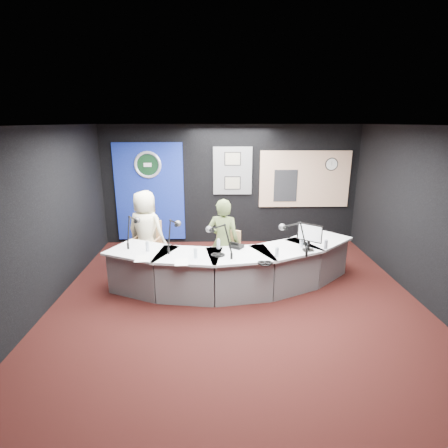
{
  "coord_description": "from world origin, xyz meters",
  "views": [
    {
      "loc": [
        -0.34,
        -5.15,
        2.85
      ],
      "look_at": [
        -0.2,
        0.8,
        1.1
      ],
      "focal_mm": 28.0,
      "sensor_mm": 36.0,
      "label": 1
    }
  ],
  "objects_px": {
    "person_woman": "(223,242)",
    "armchair_left": "(147,247)",
    "broadcast_desk": "(233,267)",
    "armchair_right": "(223,257)",
    "person_man": "(146,231)"
  },
  "relations": [
    {
      "from": "person_woman",
      "to": "armchair_left",
      "type": "bearing_deg",
      "value": -10.66
    },
    {
      "from": "armchair_left",
      "to": "broadcast_desk",
      "type": "bearing_deg",
      "value": -14.54
    },
    {
      "from": "broadcast_desk",
      "to": "armchair_right",
      "type": "relative_size",
      "value": 4.48
    },
    {
      "from": "broadcast_desk",
      "to": "person_woman",
      "type": "xyz_separation_m",
      "value": [
        -0.17,
        0.19,
        0.41
      ]
    },
    {
      "from": "broadcast_desk",
      "to": "armchair_left",
      "type": "height_order",
      "value": "armchair_left"
    },
    {
      "from": "person_man",
      "to": "person_woman",
      "type": "xyz_separation_m",
      "value": [
        1.5,
        -0.66,
        -0.01
      ]
    },
    {
      "from": "broadcast_desk",
      "to": "person_man",
      "type": "relative_size",
      "value": 2.82
    },
    {
      "from": "person_man",
      "to": "armchair_right",
      "type": "bearing_deg",
      "value": 176.26
    },
    {
      "from": "person_man",
      "to": "person_woman",
      "type": "distance_m",
      "value": 1.64
    },
    {
      "from": "broadcast_desk",
      "to": "armchair_right",
      "type": "distance_m",
      "value": 0.28
    },
    {
      "from": "broadcast_desk",
      "to": "person_man",
      "type": "distance_m",
      "value": 1.92
    },
    {
      "from": "broadcast_desk",
      "to": "person_woman",
      "type": "distance_m",
      "value": 0.48
    },
    {
      "from": "broadcast_desk",
      "to": "person_man",
      "type": "xyz_separation_m",
      "value": [
        -1.67,
        0.85,
        0.42
      ]
    },
    {
      "from": "armchair_left",
      "to": "person_man",
      "type": "relative_size",
      "value": 0.58
    },
    {
      "from": "broadcast_desk",
      "to": "armchair_right",
      "type": "bearing_deg",
      "value": 131.26
    }
  ]
}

